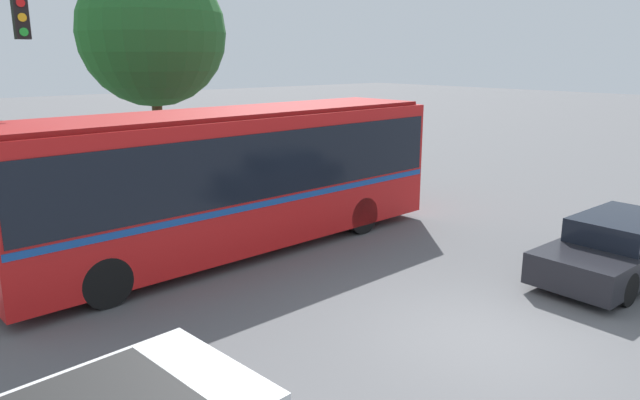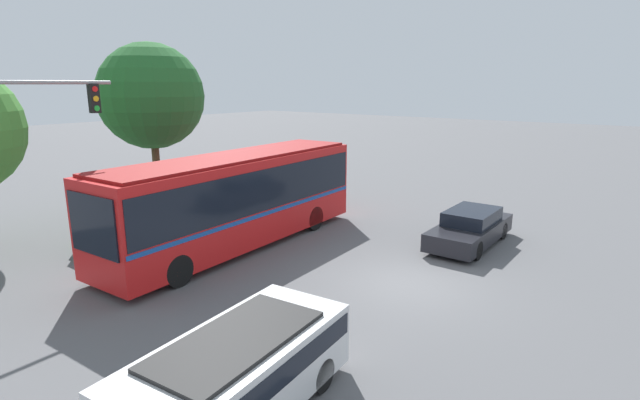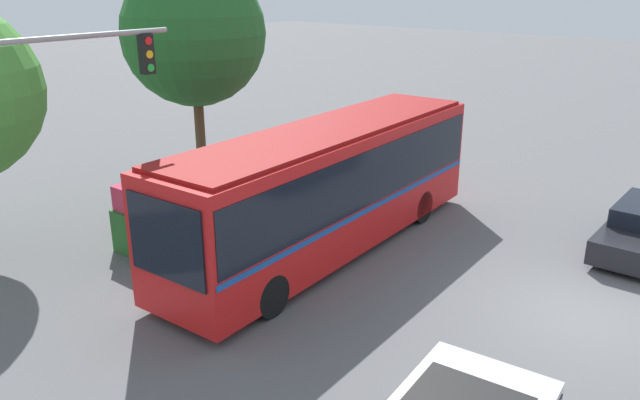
% 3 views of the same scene
% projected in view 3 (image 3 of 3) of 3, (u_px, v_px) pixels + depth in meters
% --- Properties ---
extents(ground_plane, '(140.00, 140.00, 0.00)m').
position_uv_depth(ground_plane, '(581.00, 316.00, 13.92)').
color(ground_plane, '#5B5B5E').
extents(city_bus, '(11.31, 3.03, 3.42)m').
position_uv_depth(city_bus, '(329.00, 181.00, 16.80)').
color(city_bus, red).
rests_on(city_bus, ground).
extents(traffic_light_pole, '(5.40, 0.24, 6.30)m').
position_uv_depth(traffic_light_pole, '(14.00, 135.00, 12.27)').
color(traffic_light_pole, gray).
rests_on(traffic_light_pole, ground).
extents(flowering_hedge, '(10.20, 1.51, 1.86)m').
position_uv_depth(flowering_hedge, '(261.00, 180.00, 20.23)').
color(flowering_hedge, '#286028').
rests_on(flowering_hedge, ground).
extents(street_tree_centre, '(4.69, 4.69, 7.72)m').
position_uv_depth(street_tree_centre, '(194.00, 34.00, 20.28)').
color(street_tree_centre, brown).
rests_on(street_tree_centre, ground).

